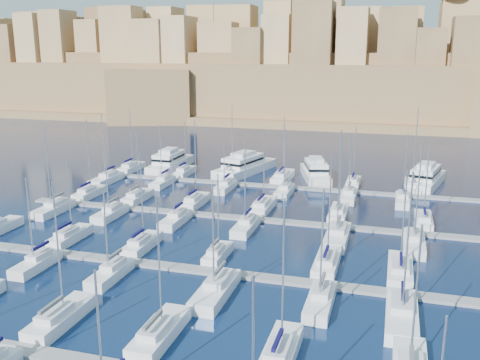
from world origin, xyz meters
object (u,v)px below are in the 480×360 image
(motor_yacht_b, at_px, (245,165))
(sailboat_2, at_px, (60,317))
(sailboat_4, at_px, (280,353))
(motor_yacht_d, at_px, (426,178))
(motor_yacht_a, at_px, (170,162))
(motor_yacht_c, at_px, (316,172))

(motor_yacht_b, bearing_deg, sailboat_2, -89.59)
(sailboat_4, bearing_deg, motor_yacht_b, 108.19)
(sailboat_2, distance_m, motor_yacht_d, 79.80)
(motor_yacht_b, relative_size, motor_yacht_d, 1.15)
(motor_yacht_a, distance_m, motor_yacht_d, 56.65)
(sailboat_2, bearing_deg, motor_yacht_a, 104.64)
(motor_yacht_b, bearing_deg, motor_yacht_a, -176.75)
(sailboat_2, bearing_deg, sailboat_4, -0.26)
(motor_yacht_a, height_order, motor_yacht_c, same)
(sailboat_2, xyz_separation_m, motor_yacht_c, (15.83, 69.46, 0.97))
(sailboat_2, relative_size, motor_yacht_d, 0.87)
(motor_yacht_a, height_order, motor_yacht_d, same)
(sailboat_2, bearing_deg, motor_yacht_d, 61.30)
(motor_yacht_c, bearing_deg, motor_yacht_b, 173.96)
(motor_yacht_a, bearing_deg, sailboat_2, -75.36)
(sailboat_4, bearing_deg, sailboat_2, 179.74)
(sailboat_2, relative_size, motor_yacht_c, 0.93)
(motor_yacht_b, xyz_separation_m, motor_yacht_d, (38.83, -1.20, 0.00))
(sailboat_2, bearing_deg, motor_yacht_b, 90.41)
(sailboat_4, bearing_deg, motor_yacht_c, 95.81)
(sailboat_4, bearing_deg, motor_yacht_d, 77.60)
(sailboat_2, distance_m, sailboat_4, 22.91)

